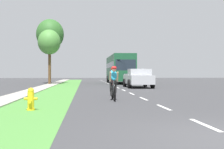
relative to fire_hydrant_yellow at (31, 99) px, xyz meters
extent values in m
plane|color=#38383A|center=(4.70, 15.14, -0.37)|extent=(120.00, 120.00, 0.00)
cube|color=#478438|center=(0.00, 15.14, -0.37)|extent=(2.47, 70.00, 0.01)
cube|color=#9E998E|center=(-1.89, 15.14, -0.37)|extent=(1.32, 70.00, 0.10)
cube|color=white|center=(4.70, -3.26, -0.37)|extent=(0.12, 1.80, 0.01)
cube|color=white|center=(4.70, 0.48, -0.37)|extent=(0.12, 1.80, 0.01)
cube|color=white|center=(4.70, 4.21, -0.37)|extent=(0.12, 1.80, 0.01)
cube|color=white|center=(4.70, 7.94, -0.37)|extent=(0.12, 1.80, 0.01)
cube|color=white|center=(4.70, 11.68, -0.37)|extent=(0.12, 1.80, 0.01)
cube|color=white|center=(4.70, 15.41, -0.37)|extent=(0.12, 1.80, 0.01)
cube|color=white|center=(4.70, 19.14, -0.37)|extent=(0.12, 1.80, 0.01)
cube|color=white|center=(4.70, 22.88, -0.37)|extent=(0.12, 1.80, 0.01)
cube|color=white|center=(4.70, 26.61, -0.37)|extent=(0.12, 1.80, 0.01)
cube|color=white|center=(4.70, 30.34, -0.37)|extent=(0.12, 1.80, 0.01)
cube|color=white|center=(4.70, 34.08, -0.37)|extent=(0.12, 1.80, 0.01)
cube|color=white|center=(4.70, 37.81, -0.37)|extent=(0.12, 1.80, 0.01)
cube|color=white|center=(4.70, 41.54, -0.37)|extent=(0.12, 1.80, 0.01)
cube|color=white|center=(4.70, 45.28, -0.37)|extent=(0.12, 1.80, 0.01)
cylinder|color=yellow|center=(0.00, 0.01, -0.34)|extent=(0.28, 0.28, 0.06)
cylinder|color=yellow|center=(0.00, 0.01, -0.04)|extent=(0.22, 0.22, 0.55)
sphere|color=yellow|center=(0.00, 0.01, 0.29)|extent=(0.21, 0.21, 0.21)
cylinder|color=yellow|center=(-0.16, 0.01, 0.02)|extent=(0.12, 0.09, 0.09)
cylinder|color=yellow|center=(0.16, 0.01, 0.02)|extent=(0.12, 0.09, 0.09)
cylinder|color=yellow|center=(0.00, -0.16, -0.06)|extent=(0.11, 0.14, 0.11)
torus|color=black|center=(3.14, 3.99, -0.03)|extent=(0.06, 0.68, 0.68)
torus|color=black|center=(3.14, 2.95, -0.03)|extent=(0.06, 0.68, 0.68)
cylinder|color=#A5A8AD|center=(3.14, 3.37, 0.15)|extent=(0.04, 0.59, 0.43)
cylinder|color=#A5A8AD|center=(3.14, 3.65, 0.25)|extent=(0.04, 0.04, 0.55)
cylinder|color=#A5A8AD|center=(3.14, 3.42, 0.48)|extent=(0.03, 0.55, 0.03)
cylinder|color=black|center=(3.14, 2.97, 0.49)|extent=(0.42, 0.02, 0.02)
ellipsoid|color=#26A5CC|center=(3.14, 3.49, 0.81)|extent=(0.30, 0.54, 0.63)
sphere|color=tan|center=(3.14, 3.21, 1.05)|extent=(0.20, 0.20, 0.20)
ellipsoid|color=red|center=(3.14, 3.21, 1.13)|extent=(0.24, 0.28, 0.16)
cylinder|color=tan|center=(2.98, 3.21, 0.73)|extent=(0.07, 0.26, 0.45)
cylinder|color=tan|center=(3.30, 3.21, 0.73)|extent=(0.07, 0.26, 0.45)
cylinder|color=black|center=(3.04, 3.57, 0.15)|extent=(0.10, 0.30, 0.60)
cylinder|color=black|center=(3.24, 3.52, 0.25)|extent=(0.10, 0.25, 0.61)
torus|color=black|center=(3.37, 6.94, -0.03)|extent=(0.06, 0.68, 0.68)
torus|color=black|center=(3.37, 5.90, -0.03)|extent=(0.06, 0.68, 0.68)
cylinder|color=maroon|center=(3.37, 6.32, 0.15)|extent=(0.04, 0.59, 0.43)
cylinder|color=maroon|center=(3.37, 6.60, 0.25)|extent=(0.04, 0.04, 0.55)
cylinder|color=maroon|center=(3.37, 6.37, 0.48)|extent=(0.03, 0.55, 0.03)
cylinder|color=black|center=(3.37, 5.92, 0.49)|extent=(0.42, 0.02, 0.02)
ellipsoid|color=#CC2D8C|center=(3.37, 6.44, 0.81)|extent=(0.30, 0.54, 0.63)
sphere|color=tan|center=(3.37, 6.16, 1.05)|extent=(0.20, 0.20, 0.20)
ellipsoid|color=red|center=(3.37, 6.16, 1.13)|extent=(0.24, 0.28, 0.16)
cylinder|color=tan|center=(3.21, 6.16, 0.73)|extent=(0.07, 0.26, 0.45)
cylinder|color=tan|center=(3.53, 6.16, 0.73)|extent=(0.07, 0.26, 0.45)
cylinder|color=black|center=(3.27, 6.52, 0.15)|extent=(0.10, 0.30, 0.60)
cylinder|color=black|center=(3.47, 6.47, 0.25)|extent=(0.10, 0.25, 0.61)
cube|color=#A5A8AD|center=(6.52, 15.87, 0.35)|extent=(1.96, 5.10, 0.76)
cube|color=#A5A8AD|center=(6.52, 15.10, 0.95)|extent=(1.80, 1.78, 0.64)
cube|color=#1E2833|center=(6.52, 14.39, 0.93)|extent=(1.67, 0.08, 0.52)
cube|color=#A5A8AD|center=(5.62, 16.89, 0.65)|extent=(0.08, 2.80, 0.40)
cube|color=#A5A8AD|center=(7.42, 16.89, 0.65)|extent=(0.08, 2.80, 0.40)
cube|color=#A5A8AD|center=(6.52, 18.38, 0.65)|extent=(1.80, 0.08, 0.40)
cylinder|color=black|center=(5.54, 14.34, 0.01)|extent=(0.26, 0.76, 0.76)
cylinder|color=black|center=(7.50, 14.34, 0.01)|extent=(0.26, 0.76, 0.76)
cylinder|color=black|center=(5.54, 17.40, 0.01)|extent=(0.26, 0.76, 0.76)
cylinder|color=black|center=(7.50, 17.40, 0.01)|extent=(0.26, 0.76, 0.76)
cube|color=#194C2D|center=(6.25, 27.57, 1.56)|extent=(2.50, 11.60, 3.10)
cube|color=#1E2833|center=(6.25, 27.57, 1.96)|extent=(2.52, 10.67, 0.64)
cube|color=#1E2833|center=(6.25, 21.80, 1.81)|extent=(2.25, 0.06, 1.20)
cylinder|color=black|center=(5.00, 23.80, 0.11)|extent=(0.28, 0.96, 0.96)
cylinder|color=black|center=(7.50, 23.80, 0.11)|extent=(0.28, 0.96, 0.96)
cylinder|color=black|center=(5.00, 30.76, 0.11)|extent=(0.28, 0.96, 0.96)
cylinder|color=black|center=(7.50, 30.76, 0.11)|extent=(0.28, 0.96, 0.96)
cylinder|color=brown|center=(-2.24, 24.31, 1.54)|extent=(0.24, 0.24, 3.82)
ellipsoid|color=#478438|center=(-2.24, 24.31, 4.48)|extent=(2.59, 2.59, 2.85)
cylinder|color=brown|center=(-2.60, 28.25, 2.06)|extent=(0.24, 0.24, 4.86)
ellipsoid|color=#2D6026|center=(-2.60, 28.25, 5.89)|extent=(3.50, 3.50, 3.85)
camera|label=1|loc=(1.81, -10.19, 0.87)|focal=47.60mm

